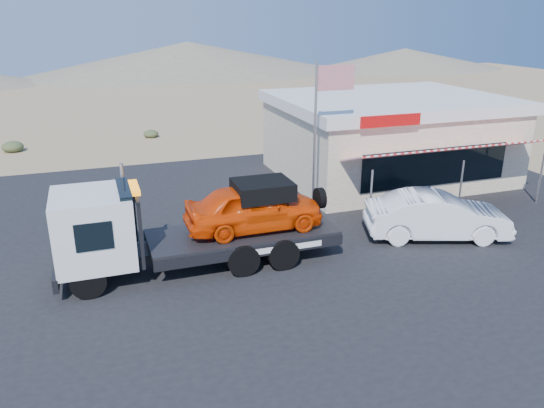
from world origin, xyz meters
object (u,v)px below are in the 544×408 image
at_px(white_sedan, 437,216).
at_px(flagpole, 321,125).
at_px(tow_truck, 192,221).
at_px(jerky_store, 387,136).

relative_size(white_sedan, flagpole, 0.83).
bearing_deg(tow_truck, white_sedan, -3.68).
relative_size(tow_truck, flagpole, 1.43).
bearing_deg(tow_truck, jerky_store, 32.16).
xyz_separation_m(white_sedan, jerky_store, (2.29, 7.40, 1.15)).
distance_m(white_sedan, jerky_store, 7.83).
bearing_deg(white_sedan, tow_truck, 105.36).
xyz_separation_m(tow_truck, jerky_store, (10.89, 6.85, 0.45)).
xyz_separation_m(tow_truck, white_sedan, (8.60, -0.55, -0.70)).
relative_size(tow_truck, white_sedan, 1.72).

